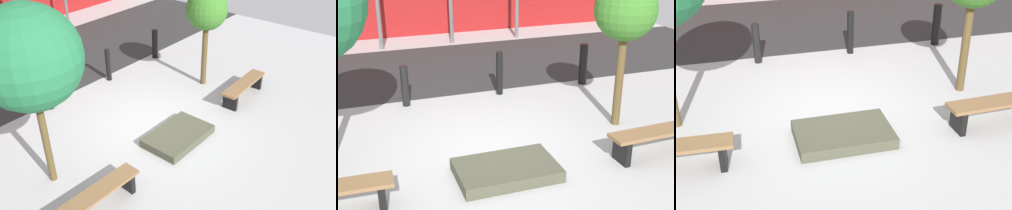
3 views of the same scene
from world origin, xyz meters
TOP-DOWN VIEW (x-y plane):
  - ground_plane at (0.00, 0.00)m, footprint 18.00×18.00m
  - road_strip at (0.00, 4.93)m, footprint 18.00×4.28m
  - bench_right at (2.67, -1.12)m, footprint 1.84×0.47m
  - planter_bed at (0.00, -0.92)m, footprint 1.58×1.01m
  - bollard_left at (-1.06, 2.54)m, footprint 0.16×0.16m
  - bollard_center at (1.06, 2.54)m, footprint 0.15×0.15m
  - bollard_right at (3.17, 2.54)m, footprint 0.19×0.19m

SIDE VIEW (x-z plane):
  - ground_plane at x=0.00m, z-range 0.00..0.00m
  - road_strip at x=0.00m, z-range 0.00..0.01m
  - planter_bed at x=0.00m, z-range 0.00..0.19m
  - bench_right at x=2.67m, z-range 0.10..0.58m
  - bollard_left at x=-1.06m, z-range 0.00..0.89m
  - bollard_right at x=3.17m, z-range 0.00..0.98m
  - bollard_center at x=1.06m, z-range 0.00..0.99m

